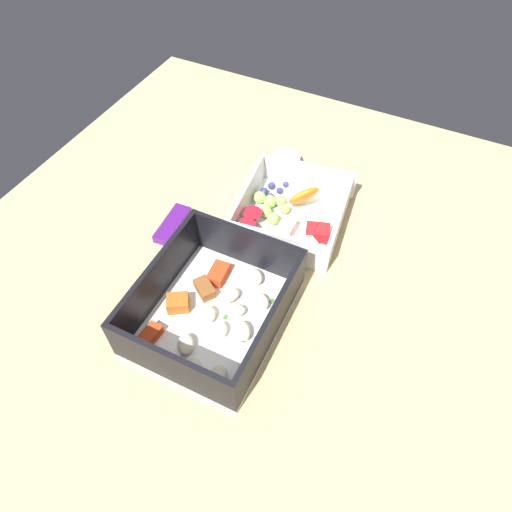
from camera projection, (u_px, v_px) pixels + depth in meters
table_surface at (262, 266)px, 62.06cm from camera, size 80.00×80.00×2.00cm
pasta_container at (213, 308)px, 54.18cm from camera, size 18.82×15.70×6.82cm
fruit_bowl at (288, 213)px, 64.52cm from camera, size 16.61×15.72×5.35cm
candy_bar at (174, 223)px, 64.83cm from camera, size 7.17×2.95×1.20cm
paper_cup_liner at (287, 161)px, 72.75cm from camera, size 4.25×4.25×1.90cm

